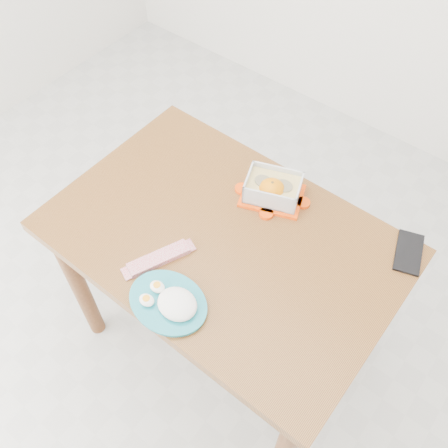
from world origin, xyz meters
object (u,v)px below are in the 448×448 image
Objects in this scene: orange_fruit at (271,192)px; rice_plate at (171,302)px; smartphone at (409,252)px; dining_table at (224,258)px; food_container at (273,189)px.

rice_plate is (-0.00, -0.46, -0.02)m from orange_fruit.
rice_plate is at bearing -146.31° from smartphone.
smartphone is at bearing 11.19° from orange_fruit.
smartphone is (0.43, 0.55, -0.02)m from rice_plate.
dining_table is at bearing 94.92° from rice_plate.
food_container is 1.55× the size of smartphone.
rice_plate is 0.69m from smartphone.
food_container reaches higher than rice_plate.
orange_fruit reaches higher than dining_table.
food_container reaches higher than dining_table.
orange_fruit is at bearing -93.49° from food_container.
rice_plate reaches higher than dining_table.
food_container is 0.44m from smartphone.
dining_table is 4.57× the size of food_container.
smartphone is at bearing 50.68° from rice_plate.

